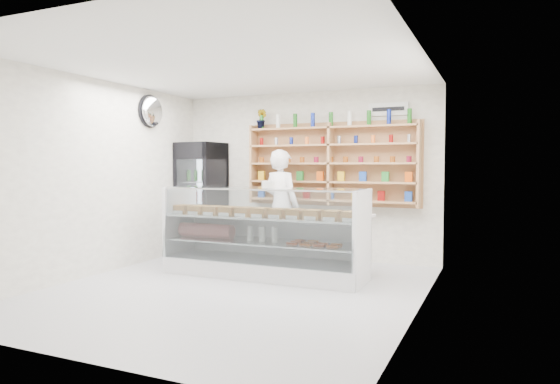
% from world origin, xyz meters
% --- Properties ---
extents(room, '(5.00, 5.00, 5.00)m').
position_xyz_m(room, '(0.00, 0.00, 1.40)').
color(room, '#B2B1B6').
rests_on(room, ground).
extents(display_counter, '(2.89, 0.86, 1.26)m').
position_xyz_m(display_counter, '(-0.00, 0.89, 0.35)').
color(display_counter, white).
rests_on(display_counter, floor).
extents(shop_worker, '(0.76, 0.60, 1.82)m').
position_xyz_m(shop_worker, '(-0.21, 1.95, 0.91)').
color(shop_worker, white).
rests_on(shop_worker, floor).
extents(drinks_cooler, '(0.75, 0.73, 1.97)m').
position_xyz_m(drinks_cooler, '(-1.85, 2.13, 0.99)').
color(drinks_cooler, black).
rests_on(drinks_cooler, floor).
extents(wall_shelving, '(2.84, 0.28, 1.33)m').
position_xyz_m(wall_shelving, '(0.50, 2.34, 1.59)').
color(wall_shelving, '#A37A4D').
rests_on(wall_shelving, back_wall).
extents(potted_plant, '(0.21, 0.18, 0.33)m').
position_xyz_m(potted_plant, '(-0.75, 2.34, 2.36)').
color(potted_plant, '#1E6626').
rests_on(potted_plant, wall_shelving).
extents(security_mirror, '(0.15, 0.50, 0.50)m').
position_xyz_m(security_mirror, '(-2.17, 1.20, 2.45)').
color(security_mirror, silver).
rests_on(security_mirror, left_wall).
extents(wall_sign, '(0.62, 0.03, 0.20)m').
position_xyz_m(wall_sign, '(1.40, 2.47, 2.45)').
color(wall_sign, white).
rests_on(wall_sign, back_wall).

